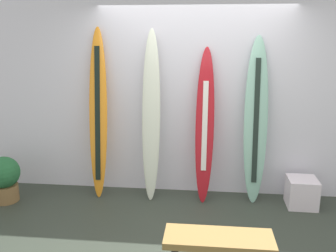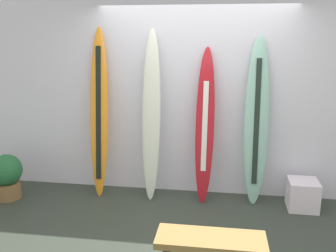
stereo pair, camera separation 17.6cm
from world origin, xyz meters
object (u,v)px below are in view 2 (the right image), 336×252
object	(u,v)px
surfboard_crimson	(205,128)
potted_plant	(7,175)
bench	(211,244)
surfboard_seafoam	(256,122)
surfboard_sunset	(99,114)
display_block_left	(303,195)
surfboard_ivory	(151,116)

from	to	relation	value
surfboard_crimson	potted_plant	distance (m)	2.69
potted_plant	bench	bearing A→B (deg)	-26.90
surfboard_crimson	surfboard_seafoam	xyz separation A→B (m)	(0.64, 0.04, 0.09)
surfboard_sunset	display_block_left	distance (m)	2.81
surfboard_ivory	potted_plant	bearing A→B (deg)	-169.17
bench	surfboard_ivory	bearing A→B (deg)	115.61
surfboard_sunset	surfboard_crimson	size ratio (longest dim) A/B	1.12
potted_plant	bench	world-z (taller)	potted_plant
surfboard_crimson	surfboard_seafoam	bearing A→B (deg)	3.17
surfboard_seafoam	bench	bearing A→B (deg)	-105.60
surfboard_sunset	bench	xyz separation A→B (m)	(1.55, -1.76, -0.69)
surfboard_sunset	surfboard_seafoam	distance (m)	2.05
surfboard_sunset	potted_plant	distance (m)	1.47
display_block_left	surfboard_crimson	bearing A→B (deg)	174.99
potted_plant	bench	distance (m)	3.06
surfboard_ivory	surfboard_sunset	bearing A→B (deg)	178.66
surfboard_ivory	surfboard_seafoam	xyz separation A→B (m)	(1.34, 0.05, -0.04)
surfboard_seafoam	bench	distance (m)	1.97
surfboard_ivory	bench	xyz separation A→B (m)	(0.84, -1.75, -0.70)
surfboard_ivory	bench	world-z (taller)	surfboard_ivory
surfboard_crimson	display_block_left	bearing A→B (deg)	-5.01
surfboard_crimson	bench	world-z (taller)	surfboard_crimson
display_block_left	bench	world-z (taller)	bench
surfboard_sunset	surfboard_crimson	bearing A→B (deg)	-0.29
surfboard_crimson	bench	distance (m)	1.85
surfboard_sunset	bench	size ratio (longest dim) A/B	2.41
surfboard_sunset	display_block_left	bearing A→B (deg)	-2.52
surfboard_seafoam	surfboard_crimson	bearing A→B (deg)	-176.83
surfboard_sunset	display_block_left	world-z (taller)	surfboard_sunset
surfboard_crimson	surfboard_ivory	bearing A→B (deg)	-179.22
surfboard_sunset	surfboard_ivory	world-z (taller)	surfboard_sunset
potted_plant	surfboard_crimson	bearing A→B (deg)	8.17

